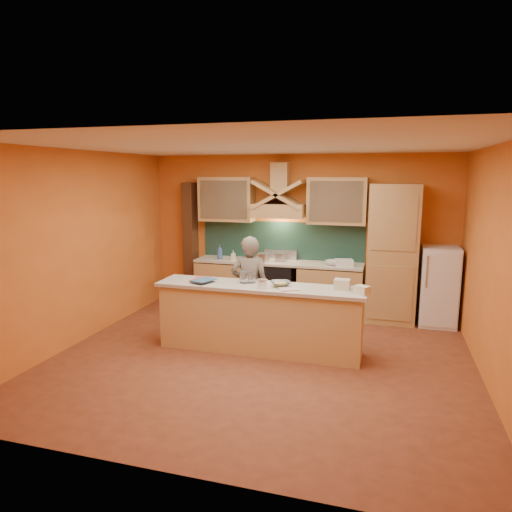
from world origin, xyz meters
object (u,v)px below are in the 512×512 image
(stove, at_px, (278,287))
(kitchen_scale, at_px, (262,284))
(fridge, at_px, (439,286))
(mixing_bowl, at_px, (281,284))
(person, at_px, (250,288))

(stove, distance_m, kitchen_scale, 2.14)
(stove, relative_size, kitchen_scale, 7.33)
(stove, bearing_deg, fridge, 0.00)
(kitchen_scale, relative_size, mixing_bowl, 0.45)
(person, bearing_deg, fridge, -160.29)
(kitchen_scale, bearing_deg, mixing_bowl, 23.07)
(person, height_order, kitchen_scale, person)
(person, relative_size, mixing_bowl, 5.71)
(stove, xyz_separation_m, person, (-0.08, -1.45, 0.33))
(mixing_bowl, bearing_deg, stove, 104.61)
(stove, distance_m, fridge, 2.71)
(person, height_order, mixing_bowl, person)
(stove, xyz_separation_m, kitchen_scale, (0.28, -2.05, 0.55))
(stove, height_order, person, person)
(fridge, bearing_deg, kitchen_scale, -139.83)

